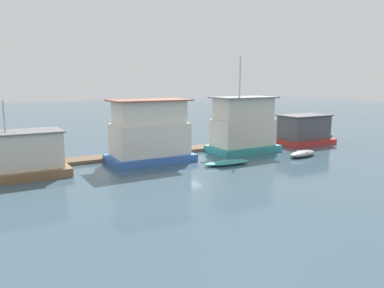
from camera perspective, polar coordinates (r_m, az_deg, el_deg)
name	(u,v)px	position (r m, az deg, el deg)	size (l,w,h in m)	color
ground_plane	(186,158)	(33.44, -0.85, -2.12)	(200.00, 200.00, 0.00)	#385160
dock_walkway	(172,151)	(35.91, -3.08, -1.06)	(42.40, 2.15, 0.30)	brown
houseboat_brown	(27,155)	(29.34, -23.87, -1.57)	(5.56, 3.86, 5.50)	brown
houseboat_blue	(150,134)	(31.80, -6.45, 1.60)	(7.03, 4.15, 5.26)	#3866B7
houseboat_teal	(243,127)	(36.28, 7.81, 2.62)	(6.51, 3.89, 9.07)	teal
houseboat_red	(304,130)	(42.45, 16.67, 2.02)	(5.98, 3.97, 3.16)	red
dinghy_teal	(227,163)	(30.75, 5.29, -2.85)	(4.18, 1.61, 0.37)	teal
dinghy_grey	(302,154)	(35.38, 16.47, -1.42)	(3.49, 1.81, 0.54)	gray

